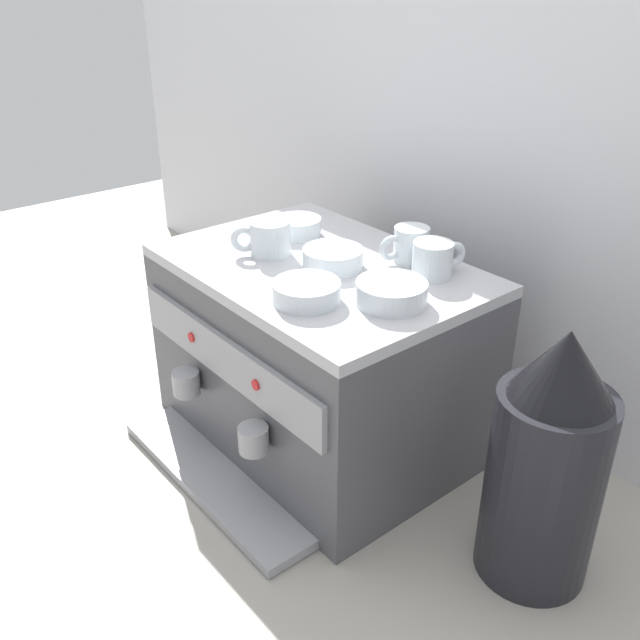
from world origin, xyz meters
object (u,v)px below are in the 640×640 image
Objects in this scene: ceramic_bowl_1 at (307,292)px; coffee_grinder at (546,465)px; ceramic_bowl_3 at (391,293)px; ceramic_cup_0 at (434,259)px; espresso_machine at (318,355)px; ceramic_cup_1 at (268,238)px; ceramic_cup_2 at (409,244)px; milk_pitcher at (193,337)px; ceramic_bowl_2 at (298,227)px; ceramic_bowl_0 at (333,258)px.

coffee_grinder is (0.41, 0.16, -0.20)m from ceramic_bowl_1.
coffee_grinder is at bearing 9.59° from ceramic_bowl_3.
ceramic_cup_0 is 0.26m from ceramic_bowl_1.
ceramic_cup_1 reaches higher than espresso_machine.
ceramic_cup_0 is 0.15m from ceramic_bowl_3.
ceramic_cup_2 is at bearing 56.90° from espresso_machine.
milk_pitcher is (-0.46, -0.04, -0.14)m from espresso_machine.
ceramic_cup_2 is 1.05× the size of ceramic_bowl_2.
espresso_machine is 6.22× the size of ceramic_bowl_2.
milk_pitcher is (-0.56, -0.20, -0.38)m from ceramic_cup_2.
ceramic_cup_2 is 0.49m from coffee_grinder.
ceramic_cup_2 reaches higher than espresso_machine.
coffee_grinder is (0.63, 0.09, -0.22)m from ceramic_cup_1.
ceramic_cup_2 reaches higher than ceramic_bowl_1.
ceramic_cup_2 reaches higher than ceramic_bowl_0.
milk_pitcher is at bearing -173.14° from ceramic_bowl_0.
ceramic_cup_2 is at bearing 17.83° from ceramic_bowl_2.
ceramic_cup_0 is 0.90× the size of ceramic_bowl_3.
ceramic_cup_1 is at bearing -173.90° from ceramic_bowl_3.
ceramic_cup_0 reaches higher than ceramic_bowl_0.
ceramic_cup_2 is (0.20, 0.20, -0.00)m from ceramic_cup_1.
ceramic_bowl_1 is (0.11, -0.12, 0.22)m from espresso_machine.
ceramic_bowl_0 is 0.99× the size of milk_pitcher.
ceramic_cup_1 reaches higher than ceramic_cup_2.
coffee_grinder reaches higher than ceramic_bowl_2.
ceramic_bowl_0 is at bearing -141.27° from ceramic_cup_0.
ceramic_bowl_0 is (0.03, 0.01, 0.22)m from espresso_machine.
ceramic_bowl_1 is at bearing -158.59° from coffee_grinder.
ceramic_bowl_1 is at bearing -104.14° from ceramic_cup_0.
ceramic_bowl_0 is at bearing 6.86° from milk_pitcher.
ceramic_cup_0 reaches higher than milk_pitcher.
milk_pitcher is (-0.64, -0.18, -0.38)m from ceramic_cup_0.
espresso_machine is at bearing 5.54° from milk_pitcher.
espresso_machine is 0.53m from coffee_grinder.
milk_pitcher is at bearing 172.65° from ceramic_bowl_1.
ceramic_bowl_2 is (-0.15, 0.07, 0.22)m from espresso_machine.
ceramic_cup_0 reaches higher than ceramic_bowl_1.
ceramic_cup_1 is (-0.28, -0.18, 0.00)m from ceramic_cup_0.
ceramic_cup_0 is 0.42m from coffee_grinder.
ceramic_bowl_1 is at bearing -86.61° from ceramic_cup_2.
ceramic_cup_2 is 0.90× the size of ceramic_bowl_0.
coffee_grinder is (0.53, 0.04, 0.02)m from espresso_machine.
espresso_machine is 0.22m from ceramic_bowl_0.
ceramic_bowl_0 is (0.13, 0.06, -0.02)m from ceramic_cup_1.
ceramic_cup_0 is (0.18, 0.13, 0.24)m from espresso_machine.
ceramic_bowl_3 is (0.21, -0.01, 0.22)m from espresso_machine.
ceramic_bowl_1 is (-0.06, -0.25, -0.02)m from ceramic_cup_0.
ceramic_cup_0 is 1.06× the size of ceramic_cup_2.
ceramic_cup_1 is 0.23m from ceramic_bowl_1.
ceramic_bowl_1 is at bearing -56.99° from ceramic_bowl_0.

